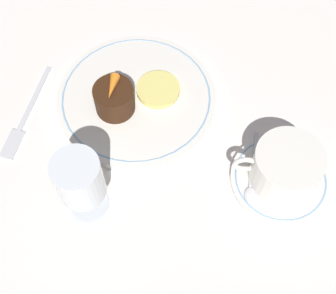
{
  "coord_description": "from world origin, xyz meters",
  "views": [
    {
      "loc": [
        -0.05,
        0.37,
        0.62
      ],
      "look_at": [
        -0.03,
        0.06,
        0.04
      ],
      "focal_mm": 50.0,
      "sensor_mm": 36.0,
      "label": 1
    }
  ],
  "objects_px": {
    "wine_glass": "(80,181)",
    "dessert_cake": "(114,99)",
    "dinner_plate": "(137,99)",
    "fork": "(23,121)",
    "coffee_cup": "(286,167)"
  },
  "relations": [
    {
      "from": "wine_glass",
      "to": "fork",
      "type": "xyz_separation_m",
      "value": [
        0.12,
        -0.13,
        -0.08
      ]
    },
    {
      "from": "fork",
      "to": "dessert_cake",
      "type": "distance_m",
      "value": 0.15
    },
    {
      "from": "dessert_cake",
      "to": "fork",
      "type": "bearing_deg",
      "value": 9.67
    },
    {
      "from": "dinner_plate",
      "to": "fork",
      "type": "relative_size",
      "value": 1.43
    },
    {
      "from": "dinner_plate",
      "to": "fork",
      "type": "distance_m",
      "value": 0.18
    },
    {
      "from": "dessert_cake",
      "to": "wine_glass",
      "type": "bearing_deg",
      "value": 81.57
    },
    {
      "from": "wine_glass",
      "to": "dessert_cake",
      "type": "xyz_separation_m",
      "value": [
        -0.02,
        -0.16,
        -0.04
      ]
    },
    {
      "from": "fork",
      "to": "dinner_plate",
      "type": "bearing_deg",
      "value": -164.88
    },
    {
      "from": "wine_glass",
      "to": "fork",
      "type": "relative_size",
      "value": 0.7
    },
    {
      "from": "dinner_plate",
      "to": "fork",
      "type": "xyz_separation_m",
      "value": [
        0.17,
        0.05,
        -0.01
      ]
    },
    {
      "from": "coffee_cup",
      "to": "fork",
      "type": "xyz_separation_m",
      "value": [
        0.39,
        -0.08,
        -0.04
      ]
    },
    {
      "from": "dinner_plate",
      "to": "fork",
      "type": "height_order",
      "value": "dinner_plate"
    },
    {
      "from": "dessert_cake",
      "to": "dinner_plate",
      "type": "bearing_deg",
      "value": -143.27
    },
    {
      "from": "fork",
      "to": "wine_glass",
      "type": "bearing_deg",
      "value": 132.4
    },
    {
      "from": "wine_glass",
      "to": "fork",
      "type": "bearing_deg",
      "value": -47.6
    }
  ]
}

